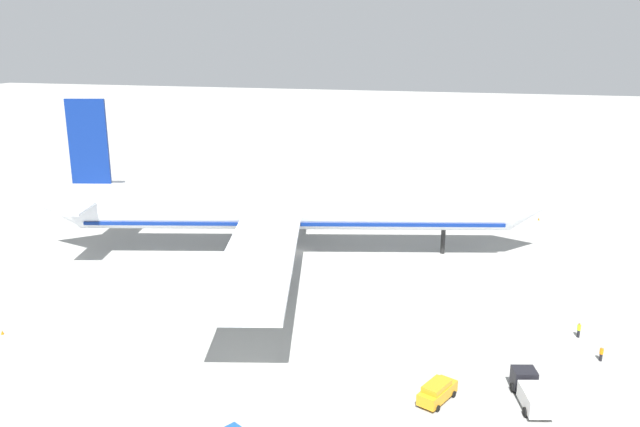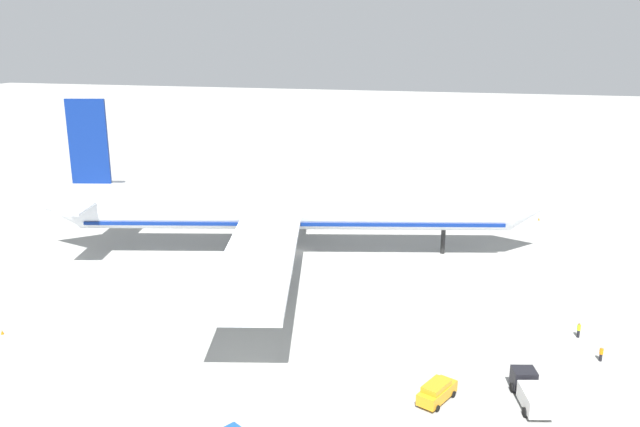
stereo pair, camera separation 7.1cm
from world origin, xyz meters
name	(u,v)px [view 2 (the right image)]	position (x,y,z in m)	size (l,w,h in m)	color
ground_plane	(295,252)	(0.00, 0.00, 0.00)	(600.00, 600.00, 0.00)	#9E9E99
airliner	(287,208)	(-1.20, -0.29, 7.35)	(79.09, 79.75, 24.14)	silver
service_truck_1	(531,392)	(33.81, -36.03, 1.26)	(3.71, 6.94, 2.28)	black
service_van	(437,391)	(25.27, -37.78, 1.03)	(3.64, 5.05, 1.97)	orange
ground_worker_1	(601,354)	(41.53, -25.59, 0.84)	(0.45, 0.45, 1.66)	black
ground_worker_2	(579,330)	(39.92, -20.31, 0.91)	(0.56, 0.56, 1.79)	black
traffic_cone_0	(2,332)	(-24.53, -36.17, 0.28)	(0.36, 0.36, 0.55)	orange
traffic_cone_2	(539,219)	(38.83, 28.75, 0.28)	(0.36, 0.36, 0.55)	orange
traffic_cone_3	(398,197)	(11.04, 39.14, 0.28)	(0.36, 0.36, 0.55)	orange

